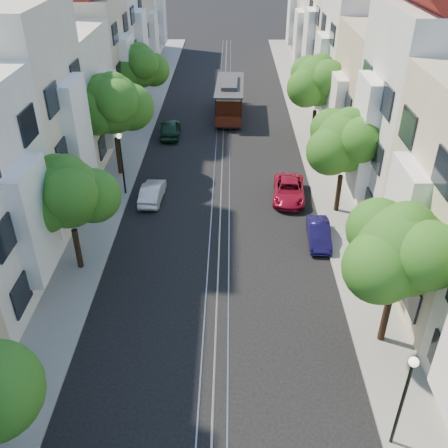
{
  "coord_description": "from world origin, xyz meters",
  "views": [
    {
      "loc": [
        0.58,
        -6.81,
        15.94
      ],
      "look_at": [
        0.29,
        14.95,
        2.2
      ],
      "focal_mm": 40.0,
      "sensor_mm": 36.0,
      "label": 1
    }
  ],
  "objects_px": {
    "tree_e_d": "(319,82)",
    "tree_w_d": "(140,68)",
    "cable_car": "(230,97)",
    "tree_e_c": "(346,143)",
    "lamp_east": "(406,390)",
    "tree_w_c": "(113,105)",
    "lamp_west": "(121,155)",
    "tree_e_b": "(402,252)",
    "parked_car_e_mid": "(319,233)",
    "tree_w_b": "(69,195)",
    "parked_car_w_mid": "(152,192)",
    "parked_car_w_far": "(170,128)",
    "parked_car_e_far": "(289,190)"
  },
  "relations": [
    {
      "from": "tree_e_d",
      "to": "tree_w_d",
      "type": "distance_m",
      "value": 15.25
    },
    {
      "from": "cable_car",
      "to": "tree_e_c",
      "type": "bearing_deg",
      "value": -66.67
    },
    {
      "from": "lamp_east",
      "to": "cable_car",
      "type": "bearing_deg",
      "value": 99.98
    },
    {
      "from": "tree_w_c",
      "to": "lamp_west",
      "type": "xyz_separation_m",
      "value": [
        0.84,
        -2.98,
        -2.22
      ]
    },
    {
      "from": "tree_e_b",
      "to": "tree_w_c",
      "type": "height_order",
      "value": "tree_w_c"
    },
    {
      "from": "tree_e_b",
      "to": "tree_e_d",
      "type": "relative_size",
      "value": 0.98
    },
    {
      "from": "lamp_east",
      "to": "parked_car_e_mid",
      "type": "xyz_separation_m",
      "value": [
        -0.7,
        12.64,
        -2.29
      ]
    },
    {
      "from": "cable_car",
      "to": "tree_e_d",
      "type": "bearing_deg",
      "value": -39.86
    },
    {
      "from": "tree_w_b",
      "to": "parked_car_w_mid",
      "type": "distance_m",
      "value": 8.68
    },
    {
      "from": "tree_w_d",
      "to": "parked_car_e_mid",
      "type": "relative_size",
      "value": 1.95
    },
    {
      "from": "lamp_west",
      "to": "parked_car_w_far",
      "type": "xyz_separation_m",
      "value": [
        1.9,
        10.14,
        -2.16
      ]
    },
    {
      "from": "lamp_east",
      "to": "lamp_west",
      "type": "xyz_separation_m",
      "value": [
        -12.6,
        18.0,
        0.0
      ]
    },
    {
      "from": "tree_e_d",
      "to": "parked_car_w_mid",
      "type": "distance_m",
      "value": 15.76
    },
    {
      "from": "parked_car_e_far",
      "to": "parked_car_w_far",
      "type": "relative_size",
      "value": 1.07
    },
    {
      "from": "tree_e_b",
      "to": "cable_car",
      "type": "distance_m",
      "value": 28.93
    },
    {
      "from": "tree_e_d",
      "to": "parked_car_w_far",
      "type": "height_order",
      "value": "tree_e_d"
    },
    {
      "from": "tree_e_d",
      "to": "parked_car_w_far",
      "type": "distance_m",
      "value": 12.44
    },
    {
      "from": "tree_e_b",
      "to": "lamp_west",
      "type": "distance_m",
      "value": 18.9
    },
    {
      "from": "lamp_west",
      "to": "parked_car_e_far",
      "type": "relative_size",
      "value": 0.97
    },
    {
      "from": "tree_w_c",
      "to": "cable_car",
      "type": "height_order",
      "value": "tree_w_c"
    },
    {
      "from": "lamp_west",
      "to": "parked_car_e_mid",
      "type": "distance_m",
      "value": 13.25
    },
    {
      "from": "tree_w_b",
      "to": "parked_car_e_mid",
      "type": "distance_m",
      "value": 13.57
    },
    {
      "from": "lamp_east",
      "to": "parked_car_w_mid",
      "type": "height_order",
      "value": "lamp_east"
    },
    {
      "from": "tree_e_d",
      "to": "lamp_west",
      "type": "relative_size",
      "value": 1.65
    },
    {
      "from": "cable_car",
      "to": "parked_car_w_mid",
      "type": "height_order",
      "value": "cable_car"
    },
    {
      "from": "parked_car_e_mid",
      "to": "parked_car_w_mid",
      "type": "relative_size",
      "value": 0.95
    },
    {
      "from": "parked_car_e_mid",
      "to": "tree_e_c",
      "type": "bearing_deg",
      "value": 65.96
    },
    {
      "from": "parked_car_e_far",
      "to": "parked_car_w_mid",
      "type": "relative_size",
      "value": 1.22
    },
    {
      "from": "tree_w_b",
      "to": "parked_car_w_far",
      "type": "height_order",
      "value": "tree_w_b"
    },
    {
      "from": "tree_e_d",
      "to": "parked_car_e_mid",
      "type": "xyz_separation_m",
      "value": [
        -1.66,
        -14.33,
        -4.32
      ]
    },
    {
      "from": "tree_e_d",
      "to": "lamp_west",
      "type": "height_order",
      "value": "tree_e_d"
    },
    {
      "from": "lamp_west",
      "to": "parked_car_e_far",
      "type": "xyz_separation_m",
      "value": [
        10.7,
        -0.36,
        -2.25
      ]
    },
    {
      "from": "tree_w_c",
      "to": "lamp_west",
      "type": "distance_m",
      "value": 3.81
    },
    {
      "from": "tree_e_c",
      "to": "lamp_east",
      "type": "relative_size",
      "value": 1.57
    },
    {
      "from": "tree_e_b",
      "to": "parked_car_e_far",
      "type": "bearing_deg",
      "value": 102.73
    },
    {
      "from": "parked_car_e_mid",
      "to": "lamp_east",
      "type": "bearing_deg",
      "value": -84.4
    },
    {
      "from": "lamp_east",
      "to": "lamp_west",
      "type": "distance_m",
      "value": 21.97
    },
    {
      "from": "tree_e_b",
      "to": "parked_car_w_mid",
      "type": "bearing_deg",
      "value": 133.46
    },
    {
      "from": "tree_e_b",
      "to": "parked_car_w_far",
      "type": "distance_m",
      "value": 26.25
    },
    {
      "from": "tree_w_c",
      "to": "cable_car",
      "type": "bearing_deg",
      "value": 57.47
    },
    {
      "from": "tree_w_c",
      "to": "lamp_east",
      "type": "bearing_deg",
      "value": -57.35
    },
    {
      "from": "lamp_east",
      "to": "tree_w_b",
      "type": "bearing_deg",
      "value": 143.42
    },
    {
      "from": "tree_w_b",
      "to": "cable_car",
      "type": "bearing_deg",
      "value": 71.61
    },
    {
      "from": "lamp_east",
      "to": "cable_car",
      "type": "xyz_separation_m",
      "value": [
        -5.8,
        32.95,
        -1.09
      ]
    },
    {
      "from": "tree_w_d",
      "to": "tree_w_b",
      "type": "bearing_deg",
      "value": -90.0
    },
    {
      "from": "lamp_east",
      "to": "parked_car_e_far",
      "type": "xyz_separation_m",
      "value": [
        -1.9,
        17.64,
        -2.25
      ]
    },
    {
      "from": "tree_w_d",
      "to": "parked_car_w_mid",
      "type": "distance_m",
      "value": 15.48
    },
    {
      "from": "tree_e_b",
      "to": "tree_e_c",
      "type": "bearing_deg",
      "value": 90.0
    },
    {
      "from": "lamp_west",
      "to": "parked_car_w_mid",
      "type": "height_order",
      "value": "lamp_west"
    },
    {
      "from": "cable_car",
      "to": "parked_car_w_mid",
      "type": "distance_m",
      "value": 16.46
    }
  ]
}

